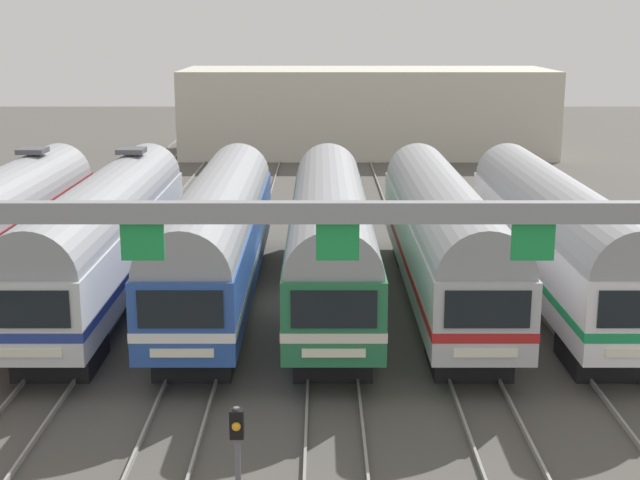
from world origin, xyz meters
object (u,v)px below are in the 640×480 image
at_px(commuter_train_blue, 220,232).
at_px(yard_signal_mast, 239,444).
at_px(commuter_train_stainless, 444,232).
at_px(commuter_train_white, 556,232).
at_px(commuter_train_green, 332,232).
at_px(commuter_train_silver, 108,232).
at_px(catenary_gantry, 242,255).

height_order(commuter_train_blue, yard_signal_mast, commuter_train_blue).
bearing_deg(commuter_train_stainless, commuter_train_blue, 180.00).
relative_size(commuter_train_blue, commuter_train_white, 1.00).
bearing_deg(commuter_train_green, yard_signal_mast, -97.67).
height_order(commuter_train_green, commuter_train_stainless, same).
height_order(commuter_train_silver, commuter_train_white, commuter_train_silver).
distance_m(commuter_train_stainless, catenary_gantry, 15.04).
bearing_deg(catenary_gantry, commuter_train_silver, 114.25).
bearing_deg(yard_signal_mast, catenary_gantry, 90.00).
height_order(commuter_train_green, commuter_train_white, same).
xyz_separation_m(commuter_train_silver, yard_signal_mast, (6.08, -15.06, -0.85)).
bearing_deg(commuter_train_stainless, commuter_train_silver, 179.98).
xyz_separation_m(commuter_train_blue, commuter_train_white, (12.16, 0.00, 0.00)).
height_order(catenary_gantry, yard_signal_mast, catenary_gantry).
height_order(commuter_train_silver, commuter_train_blue, commuter_train_silver).
bearing_deg(commuter_train_white, commuter_train_stainless, 180.00).
relative_size(commuter_train_white, yard_signal_mast, 6.90).
bearing_deg(commuter_train_stainless, commuter_train_white, 0.00).
relative_size(commuter_train_silver, commuter_train_white, 1.00).
relative_size(commuter_train_green, commuter_train_stainless, 1.00).
relative_size(commuter_train_silver, commuter_train_blue, 1.00).
distance_m(commuter_train_silver, commuter_train_green, 8.11).
bearing_deg(catenary_gantry, commuter_train_blue, 98.54).
xyz_separation_m(commuter_train_green, yard_signal_mast, (-2.03, -15.06, -0.85)).
xyz_separation_m(commuter_train_stainless, commuter_train_white, (4.05, 0.00, 0.00)).
height_order(commuter_train_green, yard_signal_mast, commuter_train_green).
height_order(commuter_train_blue, commuter_train_stainless, same).
distance_m(commuter_train_green, catenary_gantry, 13.90).
distance_m(commuter_train_stainless, yard_signal_mast, 16.26).
distance_m(commuter_train_white, yard_signal_mast, 18.17).
bearing_deg(commuter_train_stainless, commuter_train_green, 180.00).
relative_size(commuter_train_stainless, catenary_gantry, 0.71).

